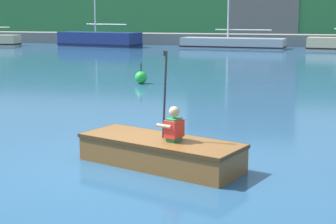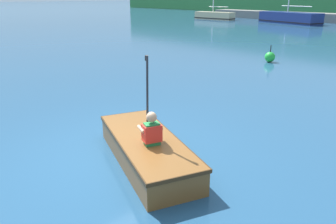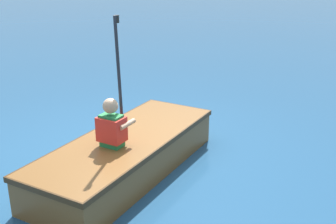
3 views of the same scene
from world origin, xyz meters
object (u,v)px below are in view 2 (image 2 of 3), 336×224
person_paddler (151,129)px  channel_buoy (270,57)px  moored_boat_dock_center_far (289,18)px  moored_boat_dock_center_near (214,16)px  rowboat_foreground (146,148)px

person_paddler → channel_buoy: (-3.59, 9.72, -0.49)m
moored_boat_dock_center_far → channel_buoy: moored_boat_dock_center_far is taller
moored_boat_dock_center_far → person_paddler: 32.37m
moored_boat_dock_center_near → person_paddler: bearing=-52.1°
moored_boat_dock_center_near → moored_boat_dock_center_far: size_ratio=0.78×
channel_buoy → moored_boat_dock_center_far: bearing=115.8°
moored_boat_dock_center_near → moored_boat_dock_center_far: moored_boat_dock_center_far is taller
channel_buoy → person_paddler: bearing=-69.7°
moored_boat_dock_center_near → moored_boat_dock_center_far: bearing=7.2°
moored_boat_dock_center_near → rowboat_foreground: bearing=-52.4°
moored_boat_dock_center_near → rowboat_foreground: 35.76m
moored_boat_dock_center_far → channel_buoy: (9.61, -19.84, -0.31)m
moored_boat_dock_center_near → moored_boat_dock_center_far: 8.98m
rowboat_foreground → channel_buoy: 10.17m
person_paddler → channel_buoy: bearing=110.3°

